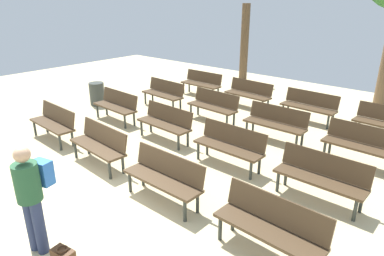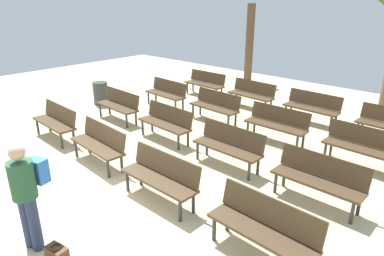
{
  "view_description": "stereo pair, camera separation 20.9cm",
  "coord_description": "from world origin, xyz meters",
  "px_view_note": "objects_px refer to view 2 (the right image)",
  "views": [
    {
      "loc": [
        5.0,
        -2.26,
        3.48
      ],
      "look_at": [
        0.0,
        3.5,
        0.55
      ],
      "focal_mm": 32.26,
      "sensor_mm": 36.0,
      "label": 1
    },
    {
      "loc": [
        5.15,
        -2.12,
        3.48
      ],
      "look_at": [
        0.0,
        3.5,
        0.55
      ],
      "focal_mm": 32.26,
      "sensor_mm": 36.0,
      "label": 2
    }
  ],
  "objects_px": {
    "bench_r2_c1": "(216,105)",
    "trash_bin": "(101,93)",
    "bench_r1_c1": "(166,121)",
    "bench_r0_c1": "(100,142)",
    "bench_r0_c3": "(264,225)",
    "bench_r0_c0": "(56,120)",
    "bench_r1_c3": "(319,177)",
    "visitor_with_backpack": "(27,191)",
    "bench_r2_c2": "(277,122)",
    "tree_0": "(249,43)",
    "handbag": "(57,255)",
    "bench_r1_c2": "(229,144)",
    "bench_r1_c0": "(119,104)",
    "bench_r3_c1": "(252,93)",
    "bench_r2_c0": "(167,92)",
    "bench_r3_c0": "(205,82)",
    "bench_r3_c2": "(312,106)",
    "bench_r0_c2": "(161,175)",
    "bench_r2_c3": "(364,145)"
  },
  "relations": [
    {
      "from": "bench_r0_c1",
      "to": "bench_r0_c3",
      "type": "distance_m",
      "value": 4.19
    },
    {
      "from": "bench_r1_c0",
      "to": "bench_r3_c1",
      "type": "xyz_separation_m",
      "value": [
        2.21,
        3.69,
        0.0
      ]
    },
    {
      "from": "bench_r0_c1",
      "to": "bench_r2_c1",
      "type": "height_order",
      "value": "same"
    },
    {
      "from": "bench_r0_c0",
      "to": "bench_r0_c2",
      "type": "relative_size",
      "value": 1.01
    },
    {
      "from": "bench_r0_c1",
      "to": "bench_r2_c2",
      "type": "height_order",
      "value": "same"
    },
    {
      "from": "visitor_with_backpack",
      "to": "trash_bin",
      "type": "xyz_separation_m",
      "value": [
        -5.48,
        4.78,
        -0.56
      ]
    },
    {
      "from": "bench_r0_c0",
      "to": "bench_r3_c1",
      "type": "distance_m",
      "value": 6.06
    },
    {
      "from": "bench_r1_c0",
      "to": "handbag",
      "type": "bearing_deg",
      "value": -41.91
    },
    {
      "from": "bench_r1_c3",
      "to": "visitor_with_backpack",
      "type": "relative_size",
      "value": 0.97
    },
    {
      "from": "bench_r0_c0",
      "to": "trash_bin",
      "type": "height_order",
      "value": "bench_r0_c0"
    },
    {
      "from": "bench_r0_c1",
      "to": "handbag",
      "type": "relative_size",
      "value": 4.72
    },
    {
      "from": "bench_r3_c0",
      "to": "bench_r1_c1",
      "type": "bearing_deg",
      "value": -62.27
    },
    {
      "from": "bench_r3_c1",
      "to": "bench_r2_c0",
      "type": "bearing_deg",
      "value": -136.39
    },
    {
      "from": "bench_r1_c3",
      "to": "handbag",
      "type": "relative_size",
      "value": 4.65
    },
    {
      "from": "bench_r1_c1",
      "to": "bench_r2_c0",
      "type": "relative_size",
      "value": 1.0
    },
    {
      "from": "bench_r0_c3",
      "to": "bench_r3_c2",
      "type": "distance_m",
      "value": 6.09
    },
    {
      "from": "bench_r1_c1",
      "to": "bench_r3_c2",
      "type": "xyz_separation_m",
      "value": [
        2.17,
        3.76,
        0.0
      ]
    },
    {
      "from": "bench_r0_c3",
      "to": "handbag",
      "type": "height_order",
      "value": "bench_r0_c3"
    },
    {
      "from": "bench_r1_c3",
      "to": "bench_r3_c0",
      "type": "bearing_deg",
      "value": 146.86
    },
    {
      "from": "bench_r3_c0",
      "to": "visitor_with_backpack",
      "type": "xyz_separation_m",
      "value": [
        3.52,
        -7.99,
        0.43
      ]
    },
    {
      "from": "bench_r2_c1",
      "to": "trash_bin",
      "type": "relative_size",
      "value": 2.15
    },
    {
      "from": "bench_r2_c2",
      "to": "bench_r1_c0",
      "type": "bearing_deg",
      "value": -157.61
    },
    {
      "from": "bench_r3_c2",
      "to": "bench_r3_c1",
      "type": "bearing_deg",
      "value": -178.12
    },
    {
      "from": "bench_r1_c2",
      "to": "bench_r3_c2",
      "type": "relative_size",
      "value": 0.99
    },
    {
      "from": "bench_r1_c0",
      "to": "bench_r1_c1",
      "type": "xyz_separation_m",
      "value": [
        2.12,
        -0.09,
        0.0
      ]
    },
    {
      "from": "bench_r2_c0",
      "to": "tree_0",
      "type": "distance_m",
      "value": 5.16
    },
    {
      "from": "bench_r2_c1",
      "to": "bench_r2_c3",
      "type": "relative_size",
      "value": 1.01
    },
    {
      "from": "bench_r1_c2",
      "to": "bench_r2_c3",
      "type": "bearing_deg",
      "value": 42.57
    },
    {
      "from": "handbag",
      "to": "bench_r1_c2",
      "type": "bearing_deg",
      "value": 90.6
    },
    {
      "from": "bench_r3_c2",
      "to": "tree_0",
      "type": "xyz_separation_m",
      "value": [
        -4.4,
        3.24,
        1.1
      ]
    },
    {
      "from": "bench_r0_c3",
      "to": "tree_0",
      "type": "relative_size",
      "value": 0.5
    },
    {
      "from": "bench_r0_c3",
      "to": "bench_r3_c0",
      "type": "distance_m",
      "value": 8.48
    },
    {
      "from": "bench_r1_c2",
      "to": "bench_r2_c0",
      "type": "height_order",
      "value": "same"
    },
    {
      "from": "bench_r3_c2",
      "to": "bench_r0_c2",
      "type": "bearing_deg",
      "value": -89.45
    },
    {
      "from": "bench_r1_c2",
      "to": "trash_bin",
      "type": "distance_m",
      "value": 6.06
    },
    {
      "from": "bench_r1_c1",
      "to": "bench_r3_c0",
      "type": "bearing_deg",
      "value": 119.78
    },
    {
      "from": "bench_r1_c0",
      "to": "bench_r2_c1",
      "type": "distance_m",
      "value": 2.85
    },
    {
      "from": "bench_r2_c1",
      "to": "bench_r1_c1",
      "type": "bearing_deg",
      "value": -87.9
    },
    {
      "from": "bench_r0_c2",
      "to": "bench_r1_c1",
      "type": "distance_m",
      "value": 2.82
    },
    {
      "from": "bench_r1_c1",
      "to": "bench_r0_c1",
      "type": "bearing_deg",
      "value": -90.21
    },
    {
      "from": "bench_r1_c1",
      "to": "bench_r3_c0",
      "type": "distance_m",
      "value": 4.36
    },
    {
      "from": "bench_r1_c1",
      "to": "tree_0",
      "type": "xyz_separation_m",
      "value": [
        -2.23,
        7.0,
        1.1
      ]
    },
    {
      "from": "bench_r1_c1",
      "to": "bench_r2_c2",
      "type": "relative_size",
      "value": 1.01
    },
    {
      "from": "bench_r3_c0",
      "to": "bench_r1_c0",
      "type": "bearing_deg",
      "value": -91.35
    },
    {
      "from": "visitor_with_backpack",
      "to": "handbag",
      "type": "relative_size",
      "value": 4.78
    },
    {
      "from": "bench_r1_c2",
      "to": "tree_0",
      "type": "relative_size",
      "value": 0.5
    },
    {
      "from": "bench_r2_c2",
      "to": "tree_0",
      "type": "xyz_separation_m",
      "value": [
        -4.36,
        5.19,
        1.1
      ]
    },
    {
      "from": "bench_r0_c0",
      "to": "bench_r1_c1",
      "type": "distance_m",
      "value": 2.83
    },
    {
      "from": "bench_r2_c1",
      "to": "bench_r3_c2",
      "type": "distance_m",
      "value": 2.8
    },
    {
      "from": "bench_r0_c2",
      "to": "bench_r1_c2",
      "type": "distance_m",
      "value": 1.91
    }
  ]
}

